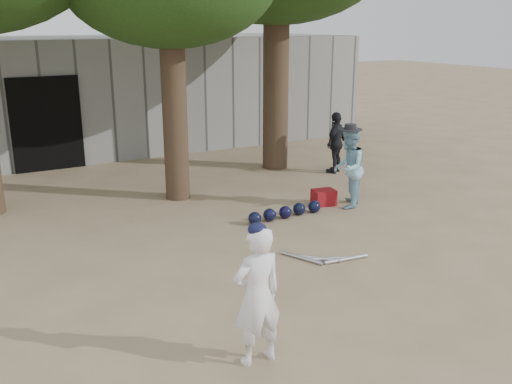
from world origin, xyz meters
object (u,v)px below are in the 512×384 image
red_bag (324,197)px  spectator_blue (348,168)px  spectator_dark (336,142)px  boy_player (257,296)px

red_bag → spectator_blue: bearing=-43.5°
spectator_blue → red_bag: spectator_blue is taller
spectator_dark → red_bag: bearing=19.6°
boy_player → spectator_blue: size_ratio=0.98×
boy_player → red_bag: 5.49m
spectator_blue → spectator_dark: bearing=-166.2°
spectator_dark → red_bag: 2.61m
spectator_blue → spectator_dark: spectator_blue is taller
boy_player → spectator_dark: size_ratio=1.05×
boy_player → red_bag: size_ratio=3.54×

